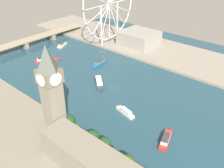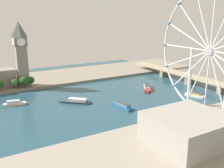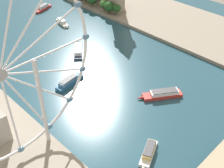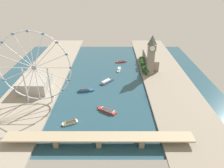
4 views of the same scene
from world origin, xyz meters
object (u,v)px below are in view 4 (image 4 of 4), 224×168
at_px(river_bridge, 99,138).
at_px(tour_boat_2, 85,90).
at_px(parliament_block, 150,59).
at_px(clock_tower, 151,54).
at_px(tour_boat_0, 70,122).
at_px(tour_boat_1, 121,61).
at_px(tour_boat_5, 107,110).
at_px(riverside_hall, 35,84).
at_px(tour_boat_4, 107,82).
at_px(ferris_wheel, 34,68).
at_px(tour_boat_3, 119,69).

height_order(river_bridge, tour_boat_2, river_bridge).
bearing_deg(river_bridge, parliament_block, -111.99).
bearing_deg(clock_tower, river_bridge, 64.94).
relative_size(tour_boat_0, tour_boat_2, 0.79).
bearing_deg(tour_boat_1, tour_boat_5, 64.72).
distance_m(clock_tower, river_bridge, 218.27).
bearing_deg(tour_boat_2, river_bridge, -85.05).
bearing_deg(riverside_hall, parliament_block, -151.15).
height_order(riverside_hall, tour_boat_5, riverside_hall).
distance_m(tour_boat_0, tour_boat_4, 131.26).
distance_m(parliament_block, ferris_wheel, 258.71).
bearing_deg(tour_boat_1, parliament_block, 148.37).
xyz_separation_m(parliament_block, tour_boat_1, (63.57, -16.52, -11.55)).
height_order(ferris_wheel, tour_boat_0, ferris_wheel).
distance_m(tour_boat_4, tour_boat_5, 94.60).
distance_m(clock_tower, tour_boat_3, 77.52).
height_order(tour_boat_1, tour_boat_5, tour_boat_5).
relative_size(clock_tower, river_bridge, 0.35).
bearing_deg(tour_boat_0, riverside_hall, -74.26).
height_order(clock_tower, parliament_block, clock_tower).
xyz_separation_m(riverside_hall, tour_boat_1, (-154.64, -136.74, -10.88)).
relative_size(river_bridge, tour_boat_0, 9.22).
distance_m(clock_tower, tour_boat_1, 97.76).
distance_m(river_bridge, tour_boat_0, 56.58).
distance_m(riverside_hall, tour_boat_2, 87.58).
bearing_deg(ferris_wheel, tour_boat_0, 137.99).
relative_size(tour_boat_0, tour_boat_5, 0.76).
relative_size(ferris_wheel, river_bridge, 0.51).
xyz_separation_m(riverside_hall, tour_boat_3, (-147.53, -88.86, -10.93)).
bearing_deg(parliament_block, tour_boat_2, 42.80).
xyz_separation_m(riverside_hall, tour_boat_5, (-125.90, 62.33, -10.74)).
xyz_separation_m(parliament_block, tour_boat_2, (131.30, 121.59, -11.36)).
xyz_separation_m(ferris_wheel, river_bridge, (-96.68, 87.25, -51.58)).
relative_size(riverside_hall, river_bridge, 0.23).
distance_m(parliament_block, tour_boat_3, 78.19).
height_order(clock_tower, tour_boat_5, clock_tower).
distance_m(tour_boat_1, tour_boat_4, 109.18).
relative_size(ferris_wheel, tour_boat_1, 3.87).
bearing_deg(parliament_block, tour_boat_4, 42.75).
bearing_deg(riverside_hall, tour_boat_2, 179.10).
xyz_separation_m(clock_tower, tour_boat_0, (132.93, 157.49, -41.51)).
relative_size(river_bridge, tour_boat_2, 7.27).
relative_size(parliament_block, tour_boat_5, 2.86).
height_order(river_bridge, tour_boat_3, river_bridge).
distance_m(tour_boat_0, tour_boat_3, 192.92).
relative_size(ferris_wheel, tour_boat_4, 3.59).
xyz_separation_m(river_bridge, tour_boat_5, (-7.98, -65.78, -6.55)).
bearing_deg(tour_boat_1, tour_boat_2, 46.81).
bearing_deg(tour_boat_2, tour_boat_4, 34.14).
height_order(parliament_block, river_bridge, parliament_block).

